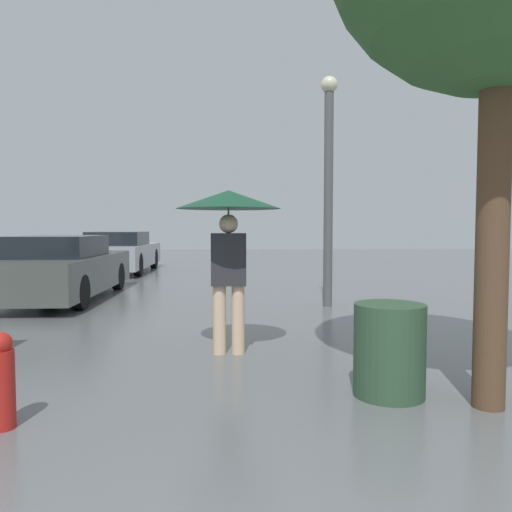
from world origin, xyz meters
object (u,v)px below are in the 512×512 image
(parked_car_farthest, at_px, (120,253))
(street_lamp, at_px, (329,176))
(pedestrian, at_px, (229,219))
(trash_bin, at_px, (389,350))
(fire_hydrant, at_px, (1,381))
(parked_car_middle, at_px, (61,269))

(parked_car_farthest, relative_size, street_lamp, 1.16)
(pedestrian, distance_m, trash_bin, 2.21)
(pedestrian, bearing_deg, fire_hydrant, -128.27)
(parked_car_farthest, xyz_separation_m, trash_bin, (4.75, -11.57, -0.22))
(parked_car_farthest, height_order, street_lamp, street_lamp)
(parked_car_farthest, bearing_deg, trash_bin, -67.69)
(trash_bin, bearing_deg, pedestrian, 133.03)
(fire_hydrant, bearing_deg, trash_bin, 10.65)
(parked_car_middle, distance_m, parked_car_farthest, 5.82)
(parked_car_farthest, relative_size, fire_hydrant, 6.86)
(parked_car_middle, distance_m, fire_hydrant, 6.53)
(parked_car_farthest, bearing_deg, parked_car_middle, -88.26)
(parked_car_farthest, bearing_deg, pedestrian, -71.35)
(pedestrian, height_order, street_lamp, street_lamp)
(parked_car_farthest, xyz_separation_m, fire_hydrant, (1.89, -12.11, -0.27))
(street_lamp, bearing_deg, parked_car_middle, 167.02)
(fire_hydrant, bearing_deg, parked_car_farthest, 98.89)
(street_lamp, bearing_deg, trash_bin, -94.69)
(parked_car_farthest, height_order, fire_hydrant, parked_car_farthest)
(street_lamp, bearing_deg, parked_car_farthest, 126.39)
(pedestrian, bearing_deg, trash_bin, -46.97)
(trash_bin, bearing_deg, parked_car_middle, 128.45)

